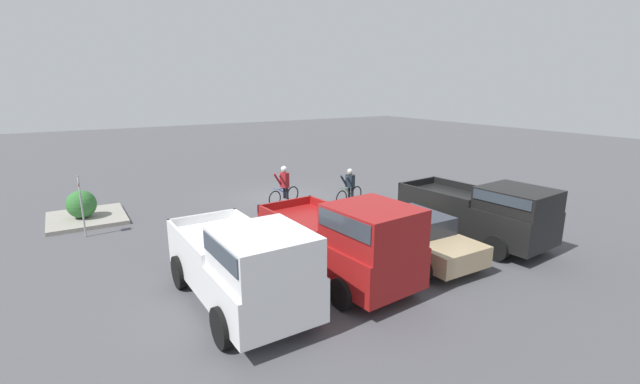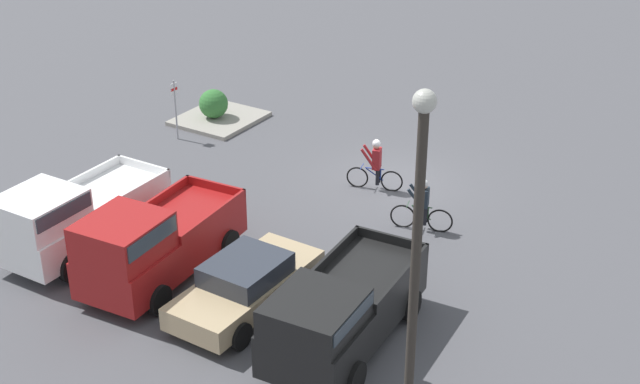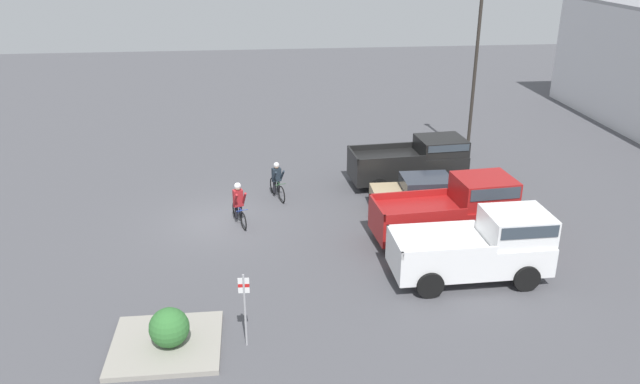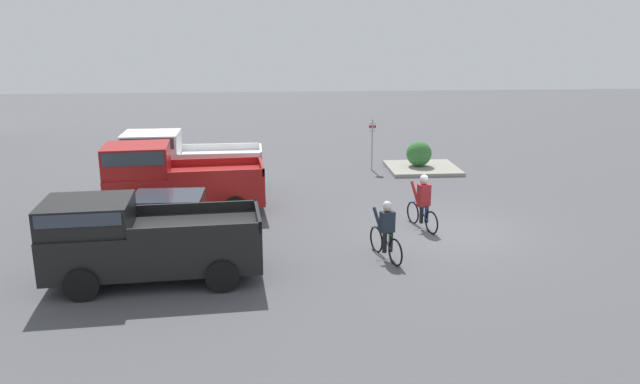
{
  "view_description": "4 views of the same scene",
  "coord_description": "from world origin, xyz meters",
  "px_view_note": "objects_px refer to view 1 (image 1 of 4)",
  "views": [
    {
      "loc": [
        8.54,
        17.27,
        5.15
      ],
      "look_at": [
        0.32,
        3.86,
        1.2
      ],
      "focal_mm": 24.0,
      "sensor_mm": 36.0,
      "label": 1
    },
    {
      "loc": [
        -11.79,
        22.94,
        12.55
      ],
      "look_at": [
        0.32,
        3.86,
        1.2
      ],
      "focal_mm": 50.0,
      "sensor_mm": 36.0,
      "label": 2
    },
    {
      "loc": [
        22.45,
        1.46,
        10.36
      ],
      "look_at": [
        0.32,
        3.86,
        1.2
      ],
      "focal_mm": 35.0,
      "sensor_mm": 36.0,
      "label": 3
    },
    {
      "loc": [
        -17.64,
        5.34,
        6.1
      ],
      "look_at": [
        0.32,
        3.86,
        1.2
      ],
      "focal_mm": 35.0,
      "sensor_mm": 36.0,
      "label": 4
    }
  ],
  "objects_px": {
    "pickup_truck_0": "(482,211)",
    "pickup_truck_1": "(345,240)",
    "fire_lane_sign": "(81,200)",
    "cyclist_1": "(350,186)",
    "sedan_0": "(413,235)",
    "cyclist_0": "(284,185)",
    "pickup_truck_2": "(244,264)",
    "shrub": "(81,204)"
  },
  "relations": [
    {
      "from": "cyclist_0",
      "to": "cyclist_1",
      "type": "relative_size",
      "value": 0.99
    },
    {
      "from": "cyclist_0",
      "to": "cyclist_1",
      "type": "distance_m",
      "value": 2.9
    },
    {
      "from": "pickup_truck_1",
      "to": "shrub",
      "type": "xyz_separation_m",
      "value": [
        5.67,
        -9.6,
        -0.49
      ]
    },
    {
      "from": "cyclist_0",
      "to": "shrub",
      "type": "height_order",
      "value": "cyclist_0"
    },
    {
      "from": "pickup_truck_0",
      "to": "shrub",
      "type": "bearing_deg",
      "value": -40.27
    },
    {
      "from": "pickup_truck_1",
      "to": "fire_lane_sign",
      "type": "distance_m",
      "value": 9.48
    },
    {
      "from": "cyclist_1",
      "to": "shrub",
      "type": "xyz_separation_m",
      "value": [
        10.28,
        -3.33,
        -0.1
      ]
    },
    {
      "from": "pickup_truck_2",
      "to": "cyclist_0",
      "type": "height_order",
      "value": "pickup_truck_2"
    },
    {
      "from": "pickup_truck_2",
      "to": "cyclist_0",
      "type": "distance_m",
      "value": 9.34
    },
    {
      "from": "pickup_truck_1",
      "to": "pickup_truck_2",
      "type": "height_order",
      "value": "pickup_truck_1"
    },
    {
      "from": "pickup_truck_0",
      "to": "fire_lane_sign",
      "type": "distance_m",
      "value": 13.57
    },
    {
      "from": "pickup_truck_1",
      "to": "pickup_truck_2",
      "type": "xyz_separation_m",
      "value": [
        2.83,
        0.03,
        -0.02
      ]
    },
    {
      "from": "pickup_truck_0",
      "to": "shrub",
      "type": "xyz_separation_m",
      "value": [
        11.26,
        -9.54,
        -0.39
      ]
    },
    {
      "from": "pickup_truck_1",
      "to": "cyclist_1",
      "type": "height_order",
      "value": "pickup_truck_1"
    },
    {
      "from": "pickup_truck_1",
      "to": "fire_lane_sign",
      "type": "relative_size",
      "value": 2.35
    },
    {
      "from": "pickup_truck_1",
      "to": "cyclist_0",
      "type": "bearing_deg",
      "value": -105.51
    },
    {
      "from": "pickup_truck_0",
      "to": "cyclist_0",
      "type": "relative_size",
      "value": 2.97
    },
    {
      "from": "sedan_0",
      "to": "cyclist_0",
      "type": "relative_size",
      "value": 2.5
    },
    {
      "from": "fire_lane_sign",
      "to": "shrub",
      "type": "relative_size",
      "value": 2.04
    },
    {
      "from": "pickup_truck_1",
      "to": "cyclist_1",
      "type": "xyz_separation_m",
      "value": [
        -4.61,
        -6.27,
        -0.39
      ]
    },
    {
      "from": "cyclist_1",
      "to": "pickup_truck_2",
      "type": "bearing_deg",
      "value": 40.25
    },
    {
      "from": "shrub",
      "to": "cyclist_1",
      "type": "bearing_deg",
      "value": 162.04
    },
    {
      "from": "sedan_0",
      "to": "cyclist_1",
      "type": "xyz_separation_m",
      "value": [
        -1.85,
        -5.96,
        0.09
      ]
    },
    {
      "from": "sedan_0",
      "to": "shrub",
      "type": "height_order",
      "value": "sedan_0"
    },
    {
      "from": "shrub",
      "to": "fire_lane_sign",
      "type": "bearing_deg",
      "value": 88.77
    },
    {
      "from": "sedan_0",
      "to": "pickup_truck_2",
      "type": "relative_size",
      "value": 0.87
    },
    {
      "from": "pickup_truck_0",
      "to": "fire_lane_sign",
      "type": "relative_size",
      "value": 2.36
    },
    {
      "from": "cyclist_0",
      "to": "pickup_truck_1",
      "type": "bearing_deg",
      "value": 74.49
    },
    {
      "from": "pickup_truck_2",
      "to": "fire_lane_sign",
      "type": "distance_m",
      "value": 8.13
    },
    {
      "from": "pickup_truck_1",
      "to": "cyclist_0",
      "type": "distance_m",
      "value": 8.15
    },
    {
      "from": "pickup_truck_1",
      "to": "pickup_truck_2",
      "type": "bearing_deg",
      "value": 0.64
    },
    {
      "from": "cyclist_1",
      "to": "pickup_truck_0",
      "type": "bearing_deg",
      "value": 98.97
    },
    {
      "from": "pickup_truck_2",
      "to": "shrub",
      "type": "height_order",
      "value": "pickup_truck_2"
    },
    {
      "from": "sedan_0",
      "to": "shrub",
      "type": "xyz_separation_m",
      "value": [
        8.43,
        -9.3,
        -0.01
      ]
    },
    {
      "from": "pickup_truck_0",
      "to": "pickup_truck_1",
      "type": "distance_m",
      "value": 5.59
    },
    {
      "from": "pickup_truck_1",
      "to": "cyclist_0",
      "type": "height_order",
      "value": "pickup_truck_1"
    },
    {
      "from": "shrub",
      "to": "pickup_truck_1",
      "type": "bearing_deg",
      "value": 120.57
    },
    {
      "from": "pickup_truck_0",
      "to": "pickup_truck_1",
      "type": "relative_size",
      "value": 1.0
    },
    {
      "from": "cyclist_0",
      "to": "fire_lane_sign",
      "type": "xyz_separation_m",
      "value": [
        7.89,
        0.28,
        0.47
      ]
    },
    {
      "from": "pickup_truck_1",
      "to": "cyclist_0",
      "type": "relative_size",
      "value": 2.96
    },
    {
      "from": "cyclist_1",
      "to": "sedan_0",
      "type": "bearing_deg",
      "value": 72.79
    },
    {
      "from": "pickup_truck_2",
      "to": "shrub",
      "type": "bearing_deg",
      "value": -73.56
    }
  ]
}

